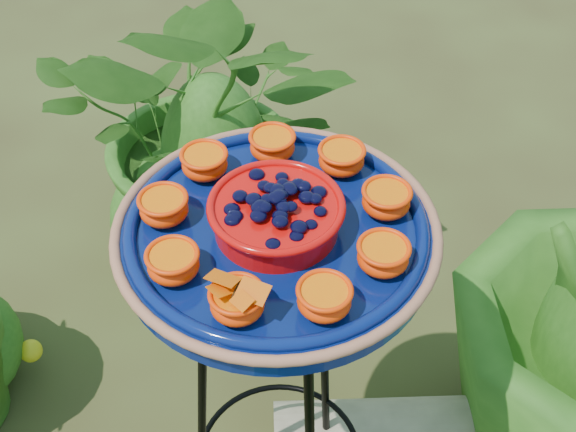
% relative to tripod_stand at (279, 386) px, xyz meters
% --- Properties ---
extents(tripod_stand, '(0.35, 0.35, 0.84)m').
position_rel_tripod_stand_xyz_m(tripod_stand, '(0.00, 0.00, 0.00)').
color(tripod_stand, black).
rests_on(tripod_stand, ground).
extents(feeder_dish, '(0.48, 0.48, 0.10)m').
position_rel_tripod_stand_xyz_m(feeder_dish, '(0.00, -0.00, 0.37)').
color(feeder_dish, '#071553').
rests_on(feeder_dish, tripod_stand).
extents(shrub_back_left, '(0.89, 0.82, 0.83)m').
position_rel_tripod_stand_xyz_m(shrub_back_left, '(-0.57, 0.66, -0.10)').
color(shrub_back_left, '#275416').
rests_on(shrub_back_left, ground).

